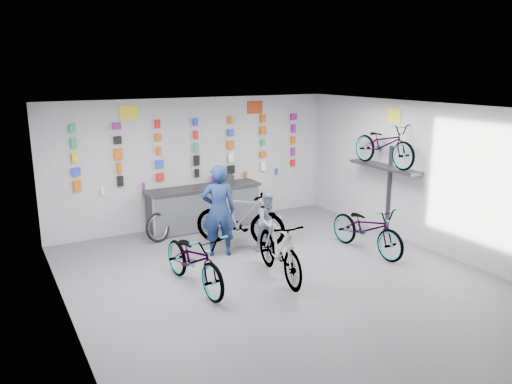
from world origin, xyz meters
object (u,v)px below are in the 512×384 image
counter (204,208)px  bike_service (240,218)px  bike_left (194,259)px  bike_center (279,248)px  customer (269,221)px  bike_right (367,228)px  clerk (219,211)px

counter → bike_service: size_ratio=1.39×
bike_left → bike_center: bearing=-19.7°
bike_left → customer: bearing=19.5°
bike_service → customer: customer is taller
bike_right → clerk: 3.02m
counter → clerk: bearing=-103.8°
counter → customer: customer is taller
clerk → bike_service: bearing=-132.6°
customer → clerk: bearing=168.4°
bike_right → bike_left: bearing=174.0°
counter → bike_right: 3.79m
bike_left → bike_right: size_ratio=1.02×
counter → clerk: clerk is taller
customer → bike_center: bearing=-111.3°
clerk → customer: clerk is taller
bike_right → clerk: bearing=149.5°
bike_service → bike_left: bearing=176.8°
bike_right → customer: customer is taller
bike_center → bike_right: 2.27m
bike_right → bike_service: size_ratio=0.98×
counter → clerk: (-0.43, -1.73, 0.43)m
clerk → bike_right: bearing=174.2°
bike_right → bike_service: bearing=136.9°
bike_left → bike_service: bike_service is taller
bike_left → clerk: size_ratio=1.06×
bike_left → bike_right: 3.72m
clerk → customer: size_ratio=1.50×
bike_service → clerk: size_ratio=1.06×
bike_right → bike_service: 2.62m
bike_center → bike_right: bike_center is taller
counter → bike_left: (-1.45, -2.94, 0.02)m
customer → counter: bearing=108.5°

